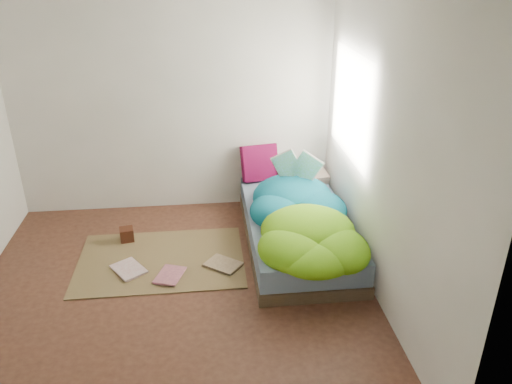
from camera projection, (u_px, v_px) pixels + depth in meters
ground at (174, 294)px, 4.39m from camera, size 3.50×3.50×0.00m
room_walls at (161, 115)px, 3.71m from camera, size 3.54×3.54×2.62m
bed at (297, 229)px, 5.09m from camera, size 1.00×2.00×0.34m
duvet at (302, 209)px, 4.75m from camera, size 0.96×1.84×0.34m
rug at (161, 260)px, 4.87m from camera, size 1.60×1.10×0.01m
pillow_floral at (302, 176)px, 5.74m from camera, size 0.59×0.43×0.12m
pillow_magenta at (260, 163)px, 5.72m from camera, size 0.43×0.20×0.41m
open_book at (297, 157)px, 5.14m from camera, size 0.44×0.25×0.27m
wooden_box at (127, 234)px, 5.17m from camera, size 0.16×0.16×0.14m
floor_book_a at (117, 274)px, 4.62m from camera, size 0.38×0.40×0.02m
floor_book_b at (159, 274)px, 4.62m from camera, size 0.31×0.36×0.03m
floor_book_c at (216, 270)px, 4.68m from camera, size 0.40×0.38×0.02m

